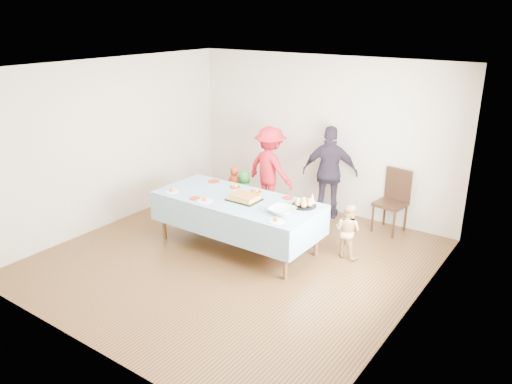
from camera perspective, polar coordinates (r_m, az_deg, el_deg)
ground at (r=7.29m, az=-2.42°, el=-7.60°), size 5.00×5.00×0.00m
room_walls at (r=6.63m, az=-2.24°, el=5.99°), size 5.04×5.04×2.72m
party_table at (r=7.36m, az=-2.20°, el=-1.13°), size 2.50×1.10×0.78m
birthday_cake at (r=7.25m, az=-1.36°, el=-0.65°), size 0.46×0.36×0.08m
rolls_tray at (r=7.05m, az=5.48°, el=-1.30°), size 0.36×0.36×0.11m
punch_bowl at (r=6.77m, az=2.98°, el=-2.15°), size 0.36×0.36×0.09m
party_hat at (r=7.13m, az=6.44°, el=-0.75°), size 0.10×0.10×0.17m
fork_pile at (r=6.89m, az=1.23°, el=-1.83°), size 0.24×0.18×0.07m
plate_red_far_a at (r=8.08m, az=-4.84°, el=1.23°), size 0.19×0.19×0.01m
plate_red_far_b at (r=7.79m, az=-2.42°, el=0.57°), size 0.17×0.17×0.01m
plate_red_far_c at (r=7.58m, az=-0.06°, el=0.04°), size 0.17×0.17×0.01m
plate_red_far_d at (r=7.36m, az=3.65°, el=-0.65°), size 0.17×0.17×0.01m
plate_red_near at (r=7.37m, az=-7.03°, el=-0.73°), size 0.16×0.16×0.01m
plate_white_left at (r=7.69m, az=-9.61°, el=0.04°), size 0.20×0.20×0.01m
plate_white_mid at (r=7.25m, az=-5.86°, el=-1.03°), size 0.23×0.23×0.01m
plate_white_right at (r=6.53m, az=2.28°, el=-3.37°), size 0.20×0.20×0.01m
dining_chair at (r=8.29m, az=15.45°, el=-0.57°), size 0.50×0.50×1.02m
toddler_left at (r=8.78m, az=-2.40°, el=0.32°), size 0.31×0.21×0.85m
toddler_mid at (r=8.68m, az=-1.38°, el=-0.09°), size 0.42×0.31×0.79m
toddler_right at (r=7.28m, az=10.43°, el=-4.37°), size 0.42×0.34×0.82m
adult_left at (r=8.80m, az=1.63°, el=2.66°), size 1.06×0.72×1.51m
adult_right at (r=8.54m, az=8.45°, el=2.22°), size 1.01×0.69×1.60m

